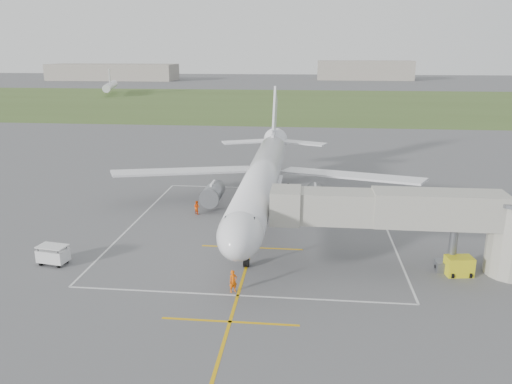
# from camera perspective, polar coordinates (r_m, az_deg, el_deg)

# --- Properties ---
(ground) EXTENTS (700.00, 700.00, 0.00)m
(ground) POSITION_cam_1_polar(r_m,az_deg,el_deg) (58.77, 0.64, -2.69)
(ground) COLOR #515153
(ground) RESTS_ON ground
(grass_strip) EXTENTS (700.00, 120.00, 0.02)m
(grass_strip) POSITION_cam_1_polar(r_m,az_deg,el_deg) (186.46, 4.48, 10.13)
(grass_strip) COLOR #445A27
(grass_strip) RESTS_ON ground
(apron_markings) EXTENTS (28.20, 60.00, 0.01)m
(apron_markings) POSITION_cam_1_polar(r_m,az_deg,el_deg) (53.32, 0.04, -4.67)
(apron_markings) COLOR gold
(apron_markings) RESTS_ON ground
(airliner) EXTENTS (38.93, 46.75, 13.52)m
(airliner) POSITION_cam_1_polar(r_m,az_deg,el_deg) (58.24, 0.72, 1.64)
(airliner) COLOR silver
(airliner) RESTS_ON ground
(jet_bridge) EXTENTS (23.40, 5.00, 7.20)m
(jet_bridge) POSITION_cam_1_polar(r_m,az_deg,el_deg) (45.46, 19.11, -2.96)
(jet_bridge) COLOR #A5A295
(jet_bridge) RESTS_ON ground
(gpu_unit) EXTENTS (2.41, 1.84, 1.67)m
(gpu_unit) POSITION_cam_1_polar(r_m,az_deg,el_deg) (46.85, 22.18, -7.85)
(gpu_unit) COLOR gold
(gpu_unit) RESTS_ON ground
(baggage_cart) EXTENTS (2.80, 1.94, 1.80)m
(baggage_cart) POSITION_cam_1_polar(r_m,az_deg,el_deg) (49.05, -22.18, -6.66)
(baggage_cart) COLOR silver
(baggage_cart) RESTS_ON ground
(ramp_worker_nose) EXTENTS (0.81, 0.74, 1.86)m
(ramp_worker_nose) POSITION_cam_1_polar(r_m,az_deg,el_deg) (40.60, -2.63, -10.16)
(ramp_worker_nose) COLOR #F65D07
(ramp_worker_nose) RESTS_ON ground
(ramp_worker_wing) EXTENTS (0.99, 0.96, 1.61)m
(ramp_worker_wing) POSITION_cam_1_polar(r_m,az_deg,el_deg) (59.50, -6.77, -1.75)
(ramp_worker_wing) COLOR #F95107
(ramp_worker_wing) RESTS_ON ground
(distant_hangars) EXTENTS (345.00, 49.00, 12.00)m
(distant_hangars) POSITION_cam_1_polar(r_m,az_deg,el_deg) (321.63, 2.29, 13.52)
(distant_hangars) COLOR gray
(distant_hangars) RESTS_ON ground
(distant_aircraft) EXTENTS (200.17, 54.63, 8.85)m
(distant_aircraft) POSITION_cam_1_polar(r_m,az_deg,el_deg) (226.59, 7.61, 11.98)
(distant_aircraft) COLOR silver
(distant_aircraft) RESTS_ON ground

